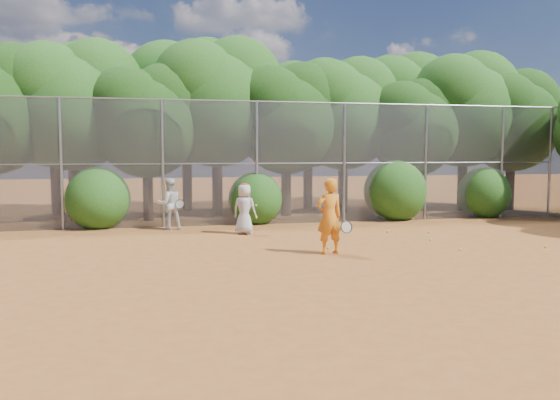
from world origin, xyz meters
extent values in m
plane|color=brown|center=(0.00, 0.00, 0.00)|extent=(80.00, 80.00, 0.00)
cylinder|color=gray|center=(-7.00, 6.00, 2.00)|extent=(0.09, 0.09, 4.00)
cylinder|color=gray|center=(-4.00, 6.00, 2.00)|extent=(0.09, 0.09, 4.00)
cylinder|color=gray|center=(-1.00, 6.00, 2.00)|extent=(0.09, 0.09, 4.00)
cylinder|color=gray|center=(2.00, 6.00, 2.00)|extent=(0.09, 0.09, 4.00)
cylinder|color=gray|center=(5.00, 6.00, 2.00)|extent=(0.09, 0.09, 4.00)
cylinder|color=gray|center=(8.00, 6.00, 2.00)|extent=(0.09, 0.09, 4.00)
cylinder|color=gray|center=(0.00, 6.00, 4.00)|extent=(20.00, 0.05, 0.05)
cylinder|color=gray|center=(0.00, 6.00, 2.00)|extent=(20.00, 0.04, 0.04)
cube|color=slate|center=(0.00, 6.00, 2.00)|extent=(20.00, 0.02, 4.00)
cylinder|color=gray|center=(10.00, 6.00, 2.00)|extent=(0.09, 0.09, 4.00)
sphere|color=black|center=(-8.74, 8.38, 4.47)|extent=(3.05, 3.05, 3.05)
cylinder|color=black|center=(-7.00, 8.50, 1.26)|extent=(0.38, 0.38, 2.52)
sphere|color=#1D4D13|center=(-7.00, 8.50, 3.73)|extent=(4.03, 4.03, 4.03)
sphere|color=#1D4D13|center=(-6.19, 8.90, 4.74)|extent=(3.23, 3.23, 3.23)
sphere|color=#1D4D13|center=(-7.71, 8.20, 4.54)|extent=(3.02, 3.02, 3.02)
cylinder|color=black|center=(-4.50, 7.80, 1.08)|extent=(0.36, 0.36, 2.17)
sphere|color=black|center=(-4.50, 7.80, 3.21)|extent=(3.47, 3.47, 3.47)
sphere|color=black|center=(-3.81, 8.15, 4.08)|extent=(2.78, 2.78, 2.78)
sphere|color=black|center=(-5.11, 7.54, 3.91)|extent=(2.60, 2.60, 2.60)
cylinder|color=black|center=(-2.00, 8.80, 1.33)|extent=(0.39, 0.39, 2.66)
sphere|color=#1D4D13|center=(-2.00, 8.80, 3.94)|extent=(4.26, 4.26, 4.26)
sphere|color=#1D4D13|center=(-1.15, 9.23, 5.00)|extent=(3.40, 3.40, 3.40)
sphere|color=#1D4D13|center=(-2.74, 8.48, 4.79)|extent=(3.19, 3.19, 3.19)
cylinder|color=black|center=(0.50, 8.20, 1.14)|extent=(0.37, 0.37, 2.27)
sphere|color=black|center=(0.50, 8.20, 3.37)|extent=(3.64, 3.64, 3.64)
sphere|color=black|center=(1.23, 8.56, 4.28)|extent=(2.91, 2.91, 2.91)
sphere|color=black|center=(-0.14, 7.93, 4.10)|extent=(2.73, 2.73, 2.73)
cylinder|color=black|center=(3.00, 9.00, 1.22)|extent=(0.38, 0.38, 2.45)
sphere|color=#1D4D13|center=(3.00, 9.00, 3.63)|extent=(3.92, 3.92, 3.92)
sphere|color=#1D4D13|center=(3.78, 9.39, 4.61)|extent=(3.14, 3.14, 3.14)
sphere|color=#1D4D13|center=(2.31, 8.71, 4.41)|extent=(2.94, 2.94, 2.94)
cylinder|color=black|center=(5.50, 8.00, 1.05)|extent=(0.36, 0.36, 2.10)
sphere|color=black|center=(5.50, 8.00, 3.11)|extent=(3.36, 3.36, 3.36)
sphere|color=black|center=(6.17, 8.34, 3.95)|extent=(2.69, 2.69, 2.69)
sphere|color=black|center=(4.91, 7.75, 3.78)|extent=(2.52, 2.52, 2.52)
cylinder|color=black|center=(8.00, 8.60, 1.29)|extent=(0.39, 0.39, 2.59)
sphere|color=#1D4D13|center=(8.00, 8.60, 3.83)|extent=(4.14, 4.14, 4.14)
sphere|color=#1D4D13|center=(8.83, 9.01, 4.87)|extent=(3.32, 3.32, 3.32)
sphere|color=#1D4D13|center=(7.27, 8.29, 4.66)|extent=(3.11, 3.11, 3.11)
cylinder|color=black|center=(10.00, 8.30, 1.15)|extent=(0.37, 0.37, 2.31)
sphere|color=black|center=(10.00, 8.30, 3.42)|extent=(3.70, 3.70, 3.70)
sphere|color=black|center=(10.74, 8.67, 4.34)|extent=(2.96, 2.96, 2.96)
sphere|color=black|center=(9.35, 8.02, 4.16)|extent=(2.77, 2.77, 2.77)
cylinder|color=black|center=(-8.00, 10.80, 1.31)|extent=(0.39, 0.39, 2.62)
sphere|color=#1D4D13|center=(-8.00, 10.80, 3.88)|extent=(4.20, 4.20, 4.20)
sphere|color=#1D4D13|center=(-7.16, 11.22, 4.94)|extent=(3.36, 3.36, 3.36)
sphere|color=#1D4D13|center=(-8.73, 10.49, 4.72)|extent=(3.15, 3.15, 3.15)
cylinder|color=black|center=(-3.00, 11.00, 1.40)|extent=(0.40, 0.40, 2.80)
sphere|color=#1D4D13|center=(-3.00, 11.00, 4.14)|extent=(4.48, 4.48, 4.48)
sphere|color=#1D4D13|center=(-2.10, 11.45, 5.26)|extent=(3.58, 3.58, 3.58)
sphere|color=#1D4D13|center=(-3.78, 10.66, 5.04)|extent=(3.36, 3.36, 3.36)
cylinder|color=black|center=(2.00, 10.60, 1.26)|extent=(0.38, 0.38, 2.52)
sphere|color=#1D4D13|center=(2.00, 10.60, 3.73)|extent=(4.03, 4.03, 4.03)
sphere|color=#1D4D13|center=(2.81, 11.00, 4.74)|extent=(3.23, 3.23, 3.23)
sphere|color=#1D4D13|center=(1.29, 10.30, 4.54)|extent=(3.02, 3.02, 3.02)
cylinder|color=black|center=(6.50, 11.20, 1.36)|extent=(0.40, 0.40, 2.73)
sphere|color=#1D4D13|center=(6.50, 11.20, 4.04)|extent=(4.37, 4.37, 4.37)
sphere|color=#1D4D13|center=(7.37, 11.64, 5.13)|extent=(3.49, 3.49, 3.49)
sphere|color=#1D4D13|center=(5.74, 10.87, 4.91)|extent=(3.28, 3.28, 3.28)
sphere|color=#1D4D13|center=(-6.00, 6.30, 1.00)|extent=(2.00, 2.00, 2.00)
sphere|color=#1D4D13|center=(-1.00, 6.30, 0.90)|extent=(1.80, 1.80, 1.80)
sphere|color=#1D4D13|center=(4.00, 6.30, 1.10)|extent=(2.20, 2.20, 2.20)
sphere|color=#1D4D13|center=(7.50, 6.30, 0.95)|extent=(1.90, 1.90, 1.90)
imported|color=orange|center=(-0.28, 0.46, 0.88)|extent=(0.71, 0.53, 1.76)
torus|color=black|center=(0.07, 0.26, 0.65)|extent=(0.31, 0.14, 0.30)
cylinder|color=black|center=(0.03, 0.47, 0.61)|extent=(0.08, 0.28, 0.08)
imported|color=silver|center=(-1.72, 3.96, 0.73)|extent=(0.85, 0.78, 1.46)
ellipsoid|color=#B02519|center=(-1.72, 3.96, 1.42)|extent=(0.22, 0.22, 0.13)
sphere|color=#B3D426|center=(-1.42, 3.76, 0.85)|extent=(0.07, 0.07, 0.07)
imported|color=silver|center=(-3.83, 5.40, 0.79)|extent=(0.89, 0.77, 1.57)
torus|color=black|center=(-3.53, 5.10, 0.80)|extent=(0.34, 0.25, 0.29)
cylinder|color=black|center=(-3.45, 5.29, 0.71)|extent=(0.14, 0.26, 0.14)
sphere|color=#B3D426|center=(2.92, 1.66, 0.03)|extent=(0.07, 0.07, 0.07)
sphere|color=#B3D426|center=(3.56, 2.96, 0.03)|extent=(0.07, 0.07, 0.07)
sphere|color=#B3D426|center=(2.92, 0.15, 0.03)|extent=(0.07, 0.07, 0.07)
sphere|color=#B3D426|center=(5.20, 0.07, 0.03)|extent=(0.07, 0.07, 0.07)
sphere|color=#B3D426|center=(-0.12, 1.06, 0.03)|extent=(0.07, 0.07, 0.07)
sphere|color=#B3D426|center=(2.43, 3.31, 0.03)|extent=(0.07, 0.07, 0.07)
camera|label=1|loc=(-4.12, -11.53, 2.36)|focal=35.00mm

